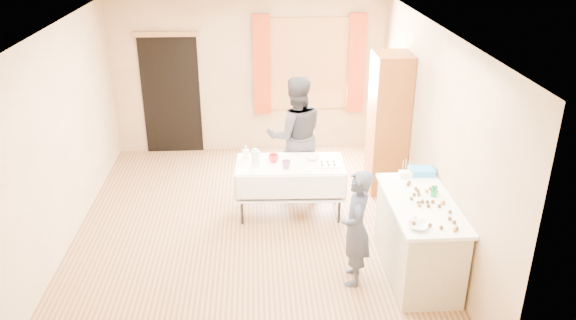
{
  "coord_description": "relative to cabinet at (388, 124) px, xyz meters",
  "views": [
    {
      "loc": [
        0.11,
        -6.34,
        3.81
      ],
      "look_at": [
        0.49,
        0.0,
        0.98
      ],
      "focal_mm": 35.0,
      "sensor_mm": 36.0,
      "label": 1
    }
  ],
  "objects": [
    {
      "name": "foam_block",
      "position": [
        -0.13,
        -1.54,
        -0.07
      ],
      "size": [
        0.15,
        0.11,
        0.08
      ],
      "primitive_type": "cube",
      "rotation": [
        0.0,
        0.0,
        -0.04
      ],
      "color": "white",
      "rests_on": "counter"
    },
    {
      "name": "curtain_right",
      "position": [
        -0.21,
        1.57,
        0.48
      ],
      "size": [
        0.28,
        0.06,
        1.65
      ],
      "primitive_type": "cube",
      "color": "#AD3817",
      "rests_on": "wall_back"
    },
    {
      "name": "ceiling",
      "position": [
        -1.99,
        -1.1,
        1.59
      ],
      "size": [
        4.5,
        5.5,
        0.02
      ],
      "primitive_type": "cube",
      "color": "white",
      "rests_on": "floor"
    },
    {
      "name": "cup_rainbow",
      "position": [
        -1.51,
        -0.85,
        -0.22
      ],
      "size": [
        0.14,
        0.14,
        0.11
      ],
      "primitive_type": "imported",
      "rotation": [
        0.0,
        0.0,
        -0.12
      ],
      "color": "red",
      "rests_on": "party_table"
    },
    {
      "name": "woman",
      "position": [
        -1.33,
        -0.01,
        -0.15
      ],
      "size": [
        1.0,
        0.85,
        1.75
      ],
      "primitive_type": "imported",
      "rotation": [
        0.0,
        0.0,
        3.26
      ],
      "color": "black",
      "rests_on": "floor"
    },
    {
      "name": "floor",
      "position": [
        -1.99,
        -1.1,
        -1.03
      ],
      "size": [
        4.5,
        5.5,
        0.02
      ],
      "primitive_type": "cube",
      "color": "#9E7047",
      "rests_on": "ground"
    },
    {
      "name": "wall_left",
      "position": [
        -4.25,
        -1.1,
        0.28
      ],
      "size": [
        0.02,
        5.5,
        2.6
      ],
      "primitive_type": "cube",
      "color": "tan",
      "rests_on": "floor"
    },
    {
      "name": "cake_balls",
      "position": [
        -0.07,
        -2.27,
        -0.09
      ],
      "size": [
        0.48,
        1.11,
        0.04
      ],
      "color": "#3F2314",
      "rests_on": "counter"
    },
    {
      "name": "bottle",
      "position": [
        -2.03,
        -0.49,
        -0.18
      ],
      "size": [
        0.09,
        0.09,
        0.18
      ],
      "primitive_type": "imported",
      "rotation": [
        0.0,
        0.0,
        0.05
      ],
      "color": "white",
      "rests_on": "party_table"
    },
    {
      "name": "doorway",
      "position": [
        -3.29,
        1.63,
        -0.02
      ],
      "size": [
        0.95,
        0.04,
        2.0
      ],
      "primitive_type": "cube",
      "color": "black",
      "rests_on": "floor"
    },
    {
      "name": "wall_right",
      "position": [
        0.27,
        -1.1,
        0.28
      ],
      "size": [
        0.02,
        5.5,
        2.6
      ],
      "primitive_type": "cube",
      "color": "tan",
      "rests_on": "floor"
    },
    {
      "name": "small_bowl",
      "position": [
        -1.15,
        -0.58,
        -0.24
      ],
      "size": [
        0.24,
        0.24,
        0.05
      ],
      "primitive_type": "imported",
      "rotation": [
        0.0,
        0.0,
        0.23
      ],
      "color": "white",
      "rests_on": "party_table"
    },
    {
      "name": "blue_basket",
      "position": [
        0.08,
        -1.46,
        -0.07
      ],
      "size": [
        0.31,
        0.22,
        0.08
      ],
      "primitive_type": "cube",
      "rotation": [
        0.0,
        0.0,
        -0.05
      ],
      "color": "#2591EA",
      "rests_on": "counter"
    },
    {
      "name": "pastry_tray",
      "position": [
        -0.96,
        -0.79,
        -0.26
      ],
      "size": [
        0.28,
        0.21,
        0.02
      ],
      "primitive_type": "cube",
      "rotation": [
        0.0,
        0.0,
        0.02
      ],
      "color": "white",
      "rests_on": "party_table"
    },
    {
      "name": "chair",
      "position": [
        -1.27,
        0.45,
        -0.74
      ],
      "size": [
        0.48,
        0.48,
        0.95
      ],
      "rotation": [
        0.0,
        0.0,
        -0.27
      ],
      "color": "black",
      "rests_on": "floor"
    },
    {
      "name": "cabinet",
      "position": [
        0.0,
        0.0,
        0.0
      ],
      "size": [
        0.5,
        0.6,
        2.04
      ],
      "primitive_type": "cube",
      "color": "brown",
      "rests_on": "floor"
    },
    {
      "name": "girl",
      "position": [
        -0.83,
        -2.26,
        -0.35
      ],
      "size": [
        0.59,
        0.47,
        1.35
      ],
      "primitive_type": "imported",
      "rotation": [
        0.0,
        0.0,
        -1.73
      ],
      "color": "#2A3248",
      "rests_on": "floor"
    },
    {
      "name": "wall_front",
      "position": [
        -1.99,
        -3.86,
        0.28
      ],
      "size": [
        4.5,
        0.02,
        2.6
      ],
      "primitive_type": "cube",
      "color": "tan",
      "rests_on": "floor"
    },
    {
      "name": "curtain_left",
      "position": [
        -1.77,
        1.57,
        0.48
      ],
      "size": [
        0.28,
        0.06,
        1.65
      ],
      "primitive_type": "cube",
      "color": "#AD3817",
      "rests_on": "wall_back"
    },
    {
      "name": "mixing_bowl",
      "position": [
        -0.3,
        -2.69,
        -0.08
      ],
      "size": [
        0.34,
        0.34,
        0.05
      ],
      "primitive_type": "imported",
      "rotation": [
        0.0,
        0.0,
        -0.37
      ],
      "color": "white",
      "rests_on": "counter"
    },
    {
      "name": "pitcher",
      "position": [
        -1.91,
        -0.76,
        -0.16
      ],
      "size": [
        0.12,
        0.12,
        0.22
      ],
      "primitive_type": "cylinder",
      "rotation": [
        0.0,
        0.0,
        0.07
      ],
      "color": "silver",
      "rests_on": "party_table"
    },
    {
      "name": "wall_back",
      "position": [
        -1.99,
        1.66,
        0.28
      ],
      "size": [
        4.5,
        0.02,
        2.6
      ],
      "primitive_type": "cube",
      "color": "tan",
      "rests_on": "floor"
    },
    {
      "name": "soda_can",
      "position": [
        0.06,
        -2.03,
        -0.05
      ],
      "size": [
        0.08,
        0.08,
        0.12
      ],
      "primitive_type": "cylinder",
      "rotation": [
        0.0,
        0.0,
        0.29
      ],
      "color": "#127A32",
      "rests_on": "counter"
    },
    {
      "name": "door_lintel",
      "position": [
        -3.29,
        1.6,
        1.0
      ],
      "size": [
        1.05,
        0.06,
        0.08
      ],
      "primitive_type": "cube",
      "color": "olive",
      "rests_on": "wall_back"
    },
    {
      "name": "cup_red",
      "position": [
        -1.67,
        -0.63,
        -0.22
      ],
      "size": [
        0.2,
        0.2,
        0.11
      ],
      "primitive_type": "imported",
      "rotation": [
        0.0,
        0.0,
        -0.25
      ],
      "color": "red",
      "rests_on": "party_table"
    },
    {
      "name": "party_table",
      "position": [
        -1.45,
        -0.68,
        -0.57
      ],
      "size": [
        1.47,
        0.79,
        0.75
      ],
      "rotation": [
        0.0,
        0.0,
        -0.03
      ],
      "color": "black",
      "rests_on": "floor"
    },
    {
      "name": "counter",
      "position": [
        -0.1,
        -2.14,
        -0.57
      ],
      "size": [
        0.71,
        1.5,
        0.91
      ],
      "color": "#BCB698",
      "rests_on": "floor"
    },
    {
      "name": "window_frame",
      "position": [
        -0.99,
        1.62,
        0.48
      ],
      "size": [
        1.32,
        0.06,
        1.52
      ],
      "primitive_type": "cube",
      "color": "olive",
      "rests_on": "wall_back"
    },
    {
      "name": "window_pane",
      "position": [
        -0.99,
        1.6,
        0.48
      ],
      "size": [
        1.2,
        0.02,
        1.4
      ],
      "primitive_type": "cube",
      "color": "white",
      "rests_on": "wall_back"
    }
  ]
}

